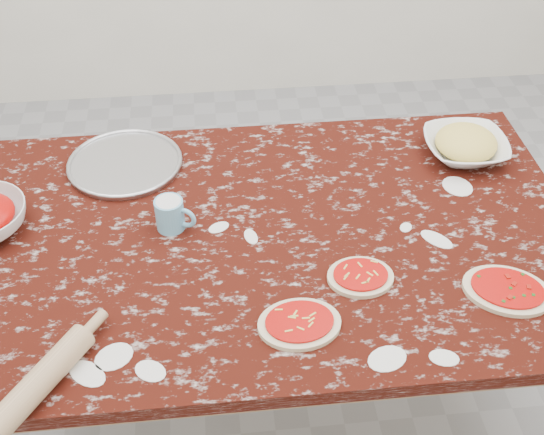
{
  "coord_description": "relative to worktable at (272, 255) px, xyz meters",
  "views": [
    {
      "loc": [
        -0.14,
        -1.31,
        1.94
      ],
      "look_at": [
        0.0,
        0.0,
        0.8
      ],
      "focal_mm": 45.37,
      "sensor_mm": 36.0,
      "label": 1
    }
  ],
  "objects": [
    {
      "name": "rolling_pin",
      "position": [
        -0.52,
        -0.44,
        0.11
      ],
      "size": [
        0.21,
        0.28,
        0.06
      ],
      "primitive_type": "cylinder",
      "rotation": [
        0.0,
        1.57,
        0.99
      ],
      "color": "tan",
      "rests_on": "worktable"
    },
    {
      "name": "ground",
      "position": [
        0.0,
        0.0,
        -0.67
      ],
      "size": [
        4.0,
        4.0,
        0.0
      ],
      "primitive_type": "plane",
      "color": "gray"
    },
    {
      "name": "pizza_mid",
      "position": [
        0.19,
        -0.19,
        0.09
      ],
      "size": [
        0.16,
        0.14,
        0.02
      ],
      "color": "beige",
      "rests_on": "worktable"
    },
    {
      "name": "pizza_right",
      "position": [
        0.53,
        -0.27,
        0.09
      ],
      "size": [
        0.25,
        0.22,
        0.02
      ],
      "color": "beige",
      "rests_on": "worktable"
    },
    {
      "name": "pizza_left",
      "position": [
        0.03,
        -0.32,
        0.09
      ],
      "size": [
        0.2,
        0.16,
        0.02
      ],
      "color": "beige",
      "rests_on": "worktable"
    },
    {
      "name": "worktable",
      "position": [
        0.0,
        0.0,
        0.0
      ],
      "size": [
        1.6,
        1.0,
        0.75
      ],
      "color": "black",
      "rests_on": "ground"
    },
    {
      "name": "flour_mug",
      "position": [
        -0.26,
        0.05,
        0.13
      ],
      "size": [
        0.11,
        0.07,
        0.09
      ],
      "color": "#6DB5D8",
      "rests_on": "worktable"
    },
    {
      "name": "cheese_bowl",
      "position": [
        0.6,
        0.28,
        0.11
      ],
      "size": [
        0.25,
        0.25,
        0.06
      ],
      "primitive_type": "imported",
      "rotation": [
        0.0,
        0.0,
        -0.03
      ],
      "color": "white",
      "rests_on": "worktable"
    },
    {
      "name": "pizza_tray",
      "position": [
        -0.39,
        0.33,
        0.09
      ],
      "size": [
        0.42,
        0.42,
        0.01
      ],
      "primitive_type": "cylinder",
      "rotation": [
        0.0,
        0.0,
        0.38
      ],
      "color": "#B2B2B7",
      "rests_on": "worktable"
    }
  ]
}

